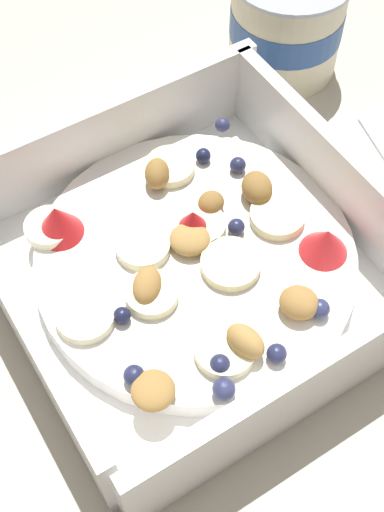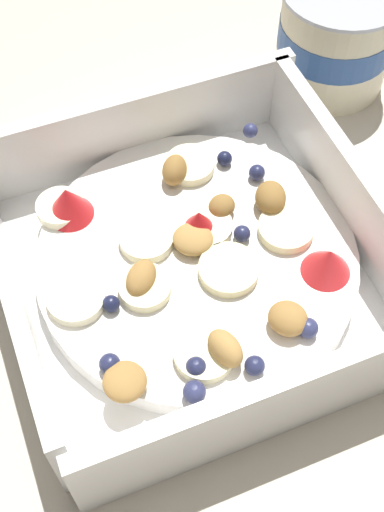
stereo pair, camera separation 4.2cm
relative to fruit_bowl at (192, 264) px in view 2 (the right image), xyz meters
name	(u,v)px [view 2 (the right image)]	position (x,y,z in m)	size (l,w,h in m)	color
ground_plane	(197,275)	(0.00, 0.00, -0.02)	(2.40, 2.40, 0.00)	beige
fruit_bowl	(192,264)	(0.00, 0.00, 0.00)	(0.23, 0.23, 0.07)	white
yogurt_cup	(336,36)	(0.17, 0.14, 0.02)	(0.09, 0.09, 0.08)	beige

